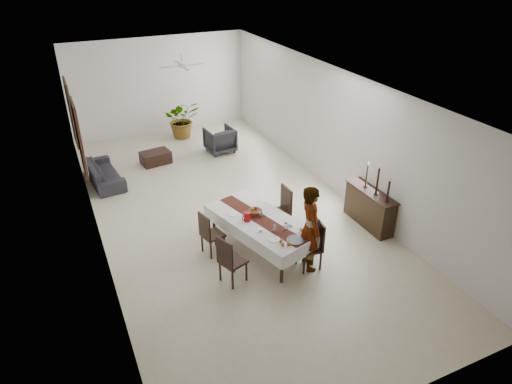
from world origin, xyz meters
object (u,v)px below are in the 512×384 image
object	(u,v)px
dining_table_top	(261,221)
red_pitcher	(247,217)
woman	(310,228)
sideboard_body	(369,208)
sofa	(104,173)

from	to	relation	value
dining_table_top	red_pitcher	distance (m)	0.31
dining_table_top	woman	xyz separation A→B (m)	(0.63, -0.95, 0.21)
dining_table_top	red_pitcher	world-z (taller)	red_pitcher
dining_table_top	woman	bearing A→B (deg)	-72.58
dining_table_top	sideboard_body	distance (m)	2.72
dining_table_top	sideboard_body	size ratio (longest dim) A/B	1.65
woman	sideboard_body	distance (m)	2.27
red_pitcher	sideboard_body	xyz separation A→B (m)	(2.97, -0.25, -0.41)
sideboard_body	sofa	bearing A→B (deg)	137.58
red_pitcher	sofa	xyz separation A→B (m)	(-2.30, 4.56, -0.56)
sideboard_body	sofa	world-z (taller)	sideboard_body
dining_table_top	woman	distance (m)	1.16
dining_table_top	sofa	xyz separation A→B (m)	(-2.57, 4.64, -0.43)
sideboard_body	sofa	size ratio (longest dim) A/B	0.75
sideboard_body	sofa	xyz separation A→B (m)	(-5.27, 4.81, -0.15)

